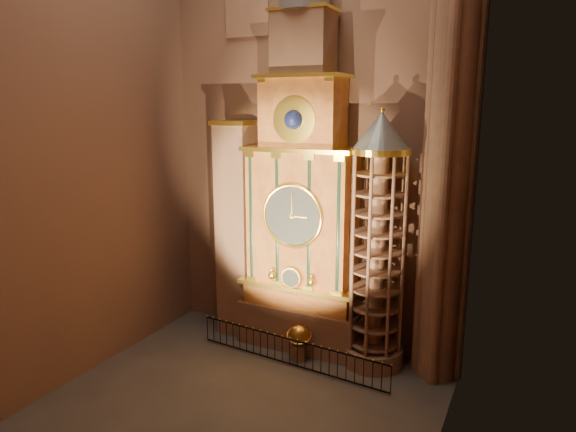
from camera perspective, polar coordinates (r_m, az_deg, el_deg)
The scene contains 10 objects.
floor at distance 20.73m, azimuth -4.59°, elevation -19.47°, with size 14.00×14.00×0.00m, color #383330.
wall_back at distance 23.00m, azimuth 2.76°, elevation 12.49°, with size 22.00×22.00×0.00m, color brown.
wall_left at distance 22.12m, azimuth -21.25°, elevation 11.72°, with size 22.00×22.00×0.00m, color brown.
wall_right at distance 15.26m, azimuth 18.44°, elevation 12.07°, with size 22.00×22.00×0.00m, color brown.
astronomical_clock at distance 22.45m, azimuth 1.59°, elevation 1.42°, with size 5.60×2.41×16.70m.
portrait_tower at distance 24.36m, azimuth -5.71°, elevation -1.46°, with size 1.80×1.60×10.20m.
stair_turret at distance 21.34m, azimuth 9.86°, elevation -3.22°, with size 2.50×2.50×10.80m.
gothic_pier at distance 20.33m, azimuth 17.90°, elevation 11.98°, with size 2.04×2.04×22.00m.
celestial_globe at distance 22.86m, azimuth 1.24°, elevation -13.50°, with size 1.36×1.31×1.61m.
iron_railing at distance 22.48m, azimuth 0.18°, elevation -14.86°, with size 8.95×0.82×1.20m.
Camera 1 is at (9.16, -15.10, 10.86)m, focal length 32.00 mm.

